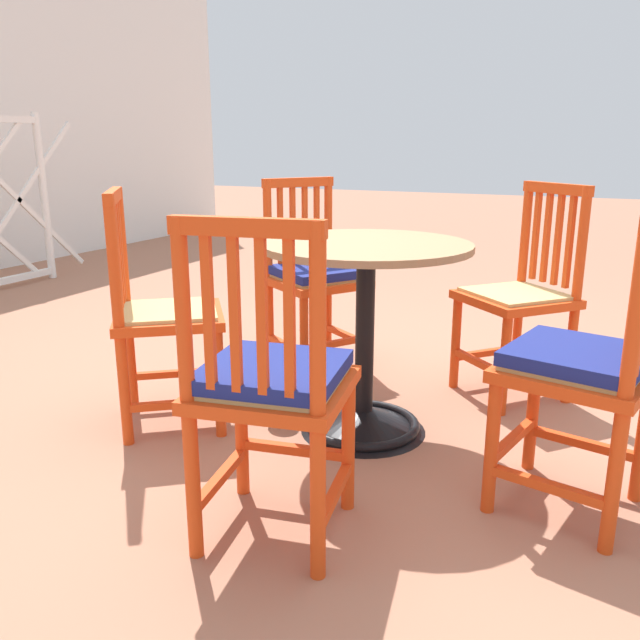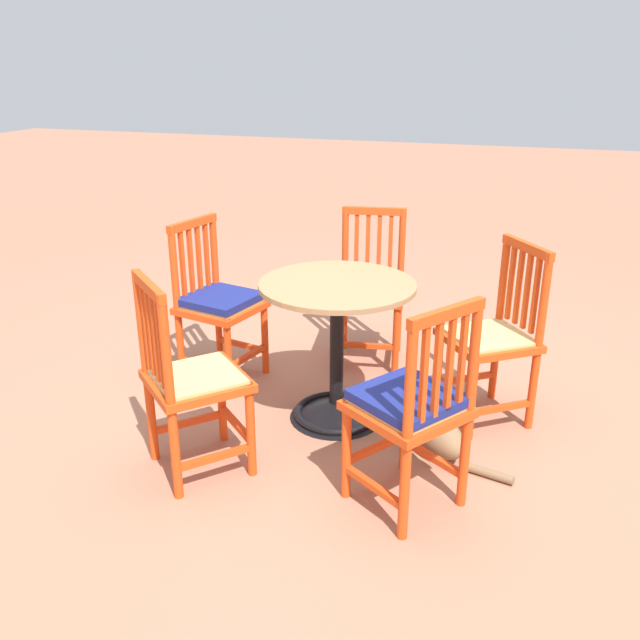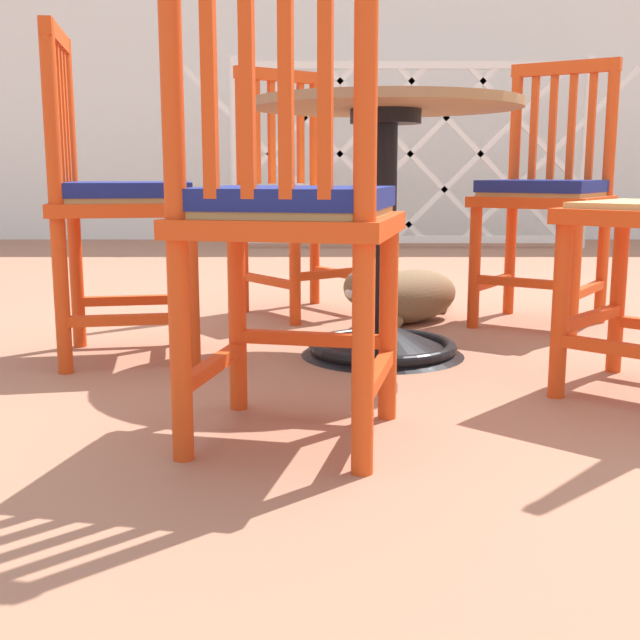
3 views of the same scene
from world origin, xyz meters
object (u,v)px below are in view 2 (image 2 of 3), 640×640
object	(u,v)px
cafe_table	(337,367)
orange_chair_at_corner	(411,408)
orange_chair_near_fence	(218,304)
orange_chair_by_planter	(190,382)
tabby_cat	(429,427)
orange_chair_tucked_in	(370,290)
orange_chair_facing_out	(493,339)

from	to	relation	value
cafe_table	orange_chair_at_corner	distance (m)	0.79
orange_chair_at_corner	orange_chair_near_fence	size ratio (longest dim) A/B	1.00
orange_chair_by_planter	orange_chair_near_fence	size ratio (longest dim) A/B	1.00
orange_chair_by_planter	tabby_cat	world-z (taller)	orange_chair_by_planter
orange_chair_by_planter	cafe_table	bearing A→B (deg)	144.44
cafe_table	orange_chair_by_planter	size ratio (longest dim) A/B	0.83
orange_chair_tucked_in	orange_chair_facing_out	bearing A→B (deg)	56.86
cafe_table	orange_chair_by_planter	bearing A→B (deg)	-35.56
orange_chair_at_corner	tabby_cat	size ratio (longest dim) A/B	1.46
orange_chair_at_corner	orange_chair_tucked_in	xyz separation A→B (m)	(-1.34, -0.52, 0.00)
orange_chair_at_corner	orange_chair_facing_out	world-z (taller)	same
orange_chair_at_corner	orange_chair_tucked_in	world-z (taller)	same
orange_chair_near_fence	tabby_cat	bearing A→B (deg)	74.39
orange_chair_by_planter	orange_chair_tucked_in	size ratio (longest dim) A/B	1.00
orange_chair_by_planter	tabby_cat	distance (m)	1.15
cafe_table	orange_chair_facing_out	world-z (taller)	orange_chair_facing_out
orange_chair_facing_out	orange_chair_tucked_in	bearing A→B (deg)	-123.14
orange_chair_at_corner	orange_chair_near_fence	xyz separation A→B (m)	(-0.84, -1.26, 0.00)
orange_chair_facing_out	orange_chair_near_fence	distance (m)	1.50
cafe_table	orange_chair_tucked_in	bearing A→B (deg)	-178.09
orange_chair_by_planter	orange_chair_near_fence	distance (m)	0.94
orange_chair_near_fence	orange_chair_facing_out	bearing A→B (deg)	90.47
orange_chair_by_planter	orange_chair_facing_out	size ratio (longest dim) A/B	1.00
orange_chair_near_fence	cafe_table	bearing A→B (deg)	72.49
orange_chair_tucked_in	tabby_cat	bearing A→B (deg)	31.20
orange_chair_by_planter	orange_chair_facing_out	distance (m)	1.49
orange_chair_near_fence	orange_chair_at_corner	bearing A→B (deg)	56.52
tabby_cat	orange_chair_tucked_in	bearing A→B (deg)	-148.80
orange_chair_at_corner	orange_chair_tucked_in	bearing A→B (deg)	-158.95
orange_chair_near_fence	orange_chair_by_planter	bearing A→B (deg)	19.34
tabby_cat	orange_chair_near_fence	bearing A→B (deg)	-105.61
orange_chair_tucked_in	orange_chair_near_fence	size ratio (longest dim) A/B	1.00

